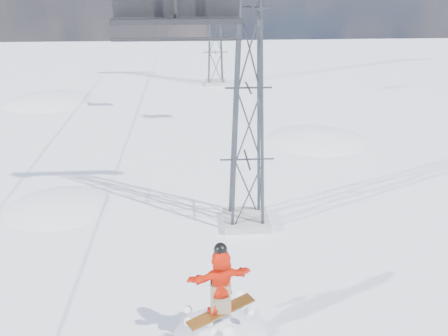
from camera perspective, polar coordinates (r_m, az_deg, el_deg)
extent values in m
sphere|color=white|center=(34.24, 9.31, -11.98)|extent=(20.00, 20.00, 20.00)
sphere|color=white|center=(43.84, -17.60, -6.03)|extent=(22.00, 22.00, 22.00)
cube|color=#999999|center=(19.98, 2.52, -5.97)|extent=(1.80, 1.80, 0.30)
cube|color=#999999|center=(43.58, -0.97, 9.73)|extent=(1.80, 1.80, 0.30)
cube|color=#A85B16|center=(13.69, -0.34, -16.07)|extent=(1.88, 1.24, 0.22)
imported|color=#FF280B|center=(13.12, -0.35, -12.79)|extent=(1.82, 0.93, 1.87)
cube|color=#7A694B|center=(13.42, -0.34, -14.56)|extent=(0.60, 0.51, 0.86)
sphere|color=black|center=(12.62, -0.36, -9.38)|extent=(0.35, 0.35, 0.35)
cube|color=black|center=(7.38, -5.45, 16.42)|extent=(1.82, 0.41, 0.07)
cylinder|color=black|center=(7.18, -5.42, 14.43)|extent=(1.82, 0.05, 0.05)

